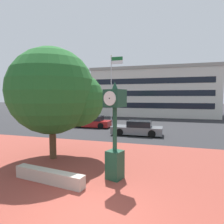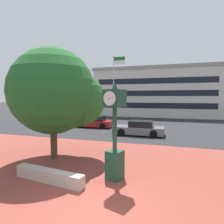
% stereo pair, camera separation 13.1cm
% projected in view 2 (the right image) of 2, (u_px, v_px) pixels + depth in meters
% --- Properties ---
extents(ground_plane, '(200.00, 200.00, 0.00)m').
position_uv_depth(ground_plane, '(85.00, 216.00, 5.60)').
color(ground_plane, '#262628').
extents(plaza_brick_paving, '(44.00, 13.04, 0.01)m').
position_uv_depth(plaza_brick_paving, '(112.00, 181.00, 8.00)').
color(plaza_brick_paving, brown).
rests_on(plaza_brick_paving, ground).
extents(planter_wall, '(3.22, 0.83, 0.50)m').
position_uv_depth(planter_wall, '(49.00, 176.00, 7.86)').
color(planter_wall, '#ADA393').
rests_on(planter_wall, ground).
extents(street_clock, '(0.89, 0.90, 4.01)m').
position_uv_depth(street_clock, '(115.00, 133.00, 8.05)').
color(street_clock, '#19422D').
rests_on(street_clock, ground).
extents(plaza_tree, '(5.02, 4.67, 6.05)m').
position_uv_depth(plaza_tree, '(58.00, 93.00, 10.79)').
color(plaza_tree, '#4C3823').
rests_on(plaza_tree, ground).
extents(car_street_mid, '(4.10, 2.09, 1.28)m').
position_uv_depth(car_street_mid, '(95.00, 122.00, 22.05)').
color(car_street_mid, maroon).
rests_on(car_street_mid, ground).
extents(car_street_far, '(4.48, 1.90, 1.28)m').
position_uv_depth(car_street_far, '(139.00, 129.00, 17.50)').
color(car_street_far, slate).
rests_on(car_street_far, ground).
extents(flagpole_primary, '(1.76, 0.14, 9.37)m').
position_uv_depth(flagpole_primary, '(115.00, 82.00, 28.45)').
color(flagpole_primary, silver).
rests_on(flagpole_primary, ground).
extents(civic_building, '(21.40, 12.95, 8.47)m').
position_uv_depth(civic_building, '(157.00, 92.00, 37.77)').
color(civic_building, beige).
rests_on(civic_building, ground).
extents(street_lamp_post, '(0.36, 0.36, 6.15)m').
position_uv_depth(street_lamp_post, '(88.00, 94.00, 26.49)').
color(street_lamp_post, '#4C4C51').
rests_on(street_lamp_post, ground).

